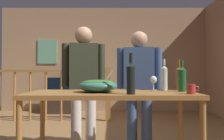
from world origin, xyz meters
TOP-DOWN VIEW (x-y plane):
  - back_wall at (0.00, 3.00)m, footprint 5.43×0.10m
  - framed_picture at (-1.51, 2.94)m, footprint 0.51×0.03m
  - stair_railing at (-0.80, 1.70)m, footprint 2.67×0.10m
  - tv_console at (-1.06, 2.65)m, footprint 0.90×0.40m
  - flat_screen_tv at (-1.06, 2.62)m, footprint 0.69×0.12m
  - serving_table at (0.19, -0.81)m, footprint 1.59×0.69m
  - salad_bowl at (0.07, -0.80)m, footprint 0.37×0.37m
  - wine_glass at (0.64, -0.57)m, footprint 0.07×0.07m
  - wine_bottle_amber at (0.92, -0.56)m, footprint 0.07×0.07m
  - wine_bottle_green at (0.89, -0.74)m, footprint 0.08×0.08m
  - wine_bottle_dark at (0.36, -1.04)m, footprint 0.07×0.07m
  - wine_bottle_clear at (0.76, -0.55)m, footprint 0.07×0.07m
  - mug_red at (0.88, -1.03)m, footprint 0.11×0.07m
  - person_standing_left at (-0.15, -0.16)m, footprint 0.53×0.27m
  - person_standing_right at (0.54, -0.16)m, footprint 0.56×0.27m

SIDE VIEW (x-z plane):
  - tv_console at x=-1.06m, z-range 0.00..0.41m
  - stair_railing at x=-0.80m, z-range 0.09..1.20m
  - flat_screen_tv at x=-1.06m, z-range 0.45..0.92m
  - serving_table at x=0.19m, z-range 0.32..1.12m
  - mug_red at x=0.88m, z-range 0.80..0.89m
  - salad_bowl at x=0.07m, z-range 0.76..0.97m
  - person_standing_right at x=0.54m, z-range 0.12..1.63m
  - wine_glass at x=0.64m, z-range 0.83..0.98m
  - person_standing_left at x=-0.15m, z-range 0.13..1.69m
  - wine_bottle_green at x=0.89m, z-range 0.77..1.08m
  - wine_bottle_amber at x=0.92m, z-range 0.77..1.10m
  - wine_bottle_clear at x=0.76m, z-range 0.77..1.10m
  - wine_bottle_dark at x=0.36m, z-range 0.76..1.12m
  - back_wall at x=0.00m, z-range 0.00..2.73m
  - framed_picture at x=-1.51m, z-range 1.24..1.88m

